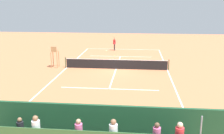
{
  "coord_description": "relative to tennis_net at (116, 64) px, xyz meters",
  "views": [
    {
      "loc": [
        -2.09,
        24.47,
        6.41
      ],
      "look_at": [
        0.0,
        4.0,
        1.2
      ],
      "focal_mm": 41.16,
      "sensor_mm": 36.0,
      "label": 1
    }
  ],
  "objects": [
    {
      "name": "ground_plane",
      "position": [
        0.0,
        0.0,
        -0.5
      ],
      "size": [
        60.0,
        60.0,
        0.0
      ],
      "primitive_type": "plane",
      "color": "#CC7047"
    },
    {
      "name": "tennis_racket",
      "position": [
        2.14,
        -9.62,
        -0.49
      ],
      "size": [
        0.37,
        0.59,
        0.03
      ],
      "color": "black",
      "rests_on": "ground"
    },
    {
      "name": "court_line_markings",
      "position": [
        0.0,
        -0.04,
        -0.5
      ],
      "size": [
        10.1,
        22.2,
        0.01
      ],
      "color": "white",
      "rests_on": "ground"
    },
    {
      "name": "backdrop_wall",
      "position": [
        0.0,
        14.0,
        0.5
      ],
      "size": [
        18.0,
        0.16,
        2.0
      ],
      "primitive_type": "cube",
      "color": "#1E4C2D",
      "rests_on": "ground"
    },
    {
      "name": "tennis_ball_far",
      "position": [
        0.75,
        -6.27,
        -0.47
      ],
      "size": [
        0.07,
        0.07,
        0.07
      ],
      "primitive_type": "sphere",
      "color": "#CCDB33",
      "rests_on": "ground"
    },
    {
      "name": "tennis_net",
      "position": [
        0.0,
        0.0,
        0.0
      ],
      "size": [
        10.3,
        0.1,
        1.07
      ],
      "color": "black",
      "rests_on": "ground"
    },
    {
      "name": "tennis_player",
      "position": [
        1.11,
        -10.08,
        0.51
      ],
      "size": [
        0.42,
        0.55,
        1.93
      ],
      "color": "black",
      "rests_on": "ground"
    },
    {
      "name": "tennis_ball_near",
      "position": [
        0.37,
        -6.82,
        -0.47
      ],
      "size": [
        0.07,
        0.07,
        0.07
      ],
      "primitive_type": "sphere",
      "color": "#CCDB33",
      "rests_on": "ground"
    },
    {
      "name": "courtside_bench",
      "position": [
        -2.87,
        13.27,
        0.06
      ],
      "size": [
        1.8,
        0.4,
        0.93
      ],
      "color": "#234C2D",
      "rests_on": "ground"
    },
    {
      "name": "umpire_chair",
      "position": [
        6.2,
        -0.03,
        0.81
      ],
      "size": [
        0.67,
        0.67,
        2.14
      ],
      "color": "#A88456",
      "rests_on": "ground"
    }
  ]
}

